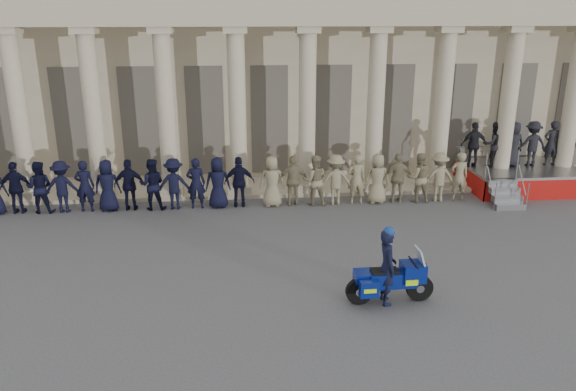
# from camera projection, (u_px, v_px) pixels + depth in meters

# --- Properties ---
(ground) EXTENTS (90.00, 90.00, 0.00)m
(ground) POSITION_uv_depth(u_px,v_px,m) (293.00, 291.00, 14.31)
(ground) COLOR #49494C
(ground) RESTS_ON ground
(building) EXTENTS (40.00, 12.50, 9.00)m
(building) POSITION_uv_depth(u_px,v_px,m) (263.00, 61.00, 26.83)
(building) COLOR tan
(building) RESTS_ON ground
(officer_rank) EXTENTS (19.22, 0.71, 1.87)m
(officer_rank) POSITION_uv_depth(u_px,v_px,m) (210.00, 183.00, 20.14)
(officer_rank) COLOR black
(officer_rank) RESTS_ON ground
(reviewing_stand) EXTENTS (5.05, 4.16, 2.68)m
(reviewing_stand) POSITION_uv_depth(u_px,v_px,m) (521.00, 152.00, 22.23)
(reviewing_stand) COLOR gray
(reviewing_stand) RESTS_ON ground
(motorcycle) EXTENTS (2.18, 0.90, 1.40)m
(motorcycle) POSITION_uv_depth(u_px,v_px,m) (391.00, 279.00, 13.62)
(motorcycle) COLOR black
(motorcycle) RESTS_ON ground
(rider) EXTENTS (0.47, 0.71, 1.99)m
(rider) POSITION_uv_depth(u_px,v_px,m) (387.00, 266.00, 13.49)
(rider) COLOR black
(rider) RESTS_ON ground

